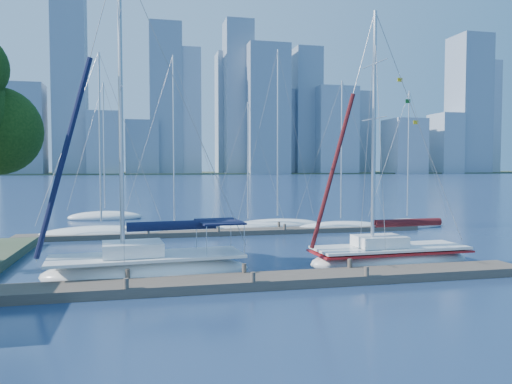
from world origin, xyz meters
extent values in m
plane|color=#172A4A|center=(0.00, 0.00, 0.00)|extent=(700.00, 700.00, 0.00)
cube|color=#443C32|center=(0.00, 0.00, 0.20)|extent=(26.00, 2.00, 0.40)
cube|color=#443C32|center=(2.00, 16.00, 0.18)|extent=(30.00, 1.80, 0.36)
cube|color=#38472D|center=(0.00, 320.00, 0.00)|extent=(800.00, 100.00, 1.50)
ellipsoid|color=white|center=(-4.15, 2.39, 0.27)|extent=(9.49, 3.77, 1.63)
cube|color=white|center=(-4.15, 2.39, 1.03)|extent=(8.79, 3.47, 0.13)
cube|color=white|center=(-4.80, 2.34, 1.41)|extent=(2.75, 2.17, 0.60)
cylinder|color=silver|center=(-5.23, 2.31, 7.76)|extent=(0.20, 0.20, 13.35)
cylinder|color=silver|center=(-3.05, 2.48, 2.28)|extent=(4.39, 0.46, 0.11)
cylinder|color=black|center=(-3.05, 2.48, 2.39)|extent=(4.06, 0.75, 0.43)
cube|color=black|center=(-0.83, 2.66, 2.49)|extent=(2.15, 2.73, 0.09)
ellipsoid|color=white|center=(7.96, 2.63, 0.25)|extent=(8.64, 3.12, 1.50)
cube|color=white|center=(7.96, 2.63, 0.95)|extent=(8.00, 2.88, 0.12)
cube|color=white|center=(7.36, 2.61, 1.30)|extent=(2.47, 1.91, 0.55)
cylinder|color=silver|center=(6.96, 2.60, 6.88)|extent=(0.18, 0.18, 11.77)
cylinder|color=silver|center=(8.98, 2.67, 2.10)|extent=(4.05, 0.26, 0.10)
cylinder|color=#410E12|center=(8.98, 2.67, 2.20)|extent=(3.73, 0.54, 0.40)
cube|color=maroon|center=(7.96, 2.63, 0.78)|extent=(8.19, 3.00, 0.10)
ellipsoid|color=white|center=(-7.25, 16.55, 0.23)|extent=(9.07, 4.56, 1.25)
cylinder|color=silver|center=(-7.25, 16.55, 7.13)|extent=(0.14, 0.14, 11.98)
ellipsoid|color=white|center=(-2.02, 17.40, 0.19)|extent=(8.11, 3.60, 1.03)
cylinder|color=silver|center=(-2.02, 17.40, 7.14)|extent=(0.11, 0.11, 12.41)
ellipsoid|color=white|center=(3.83, 18.25, 0.18)|extent=(5.95, 2.01, 1.00)
cylinder|color=silver|center=(3.83, 18.25, 5.53)|extent=(0.11, 0.11, 9.24)
ellipsoid|color=white|center=(6.46, 18.90, 0.21)|extent=(7.93, 4.84, 1.14)
cylinder|color=silver|center=(6.46, 18.90, 7.78)|extent=(0.12, 0.12, 13.48)
ellipsoid|color=white|center=(11.04, 16.52, 0.20)|extent=(7.52, 3.13, 1.07)
cylinder|color=silver|center=(11.04, 16.52, 6.39)|extent=(0.12, 0.12, 10.83)
ellipsoid|color=white|center=(17.20, 17.10, 0.19)|extent=(6.84, 3.69, 1.06)
cylinder|color=silver|center=(17.20, 17.10, 6.13)|extent=(0.12, 0.12, 10.33)
ellipsoid|color=white|center=(-7.87, 29.08, 0.22)|extent=(7.21, 3.85, 1.19)
cylinder|color=silver|center=(-7.87, 29.08, 7.04)|extent=(0.13, 0.13, 11.92)
cube|color=slate|center=(-69.73, 287.50, 25.93)|extent=(22.12, 17.63, 51.86)
cube|color=#8B95A6|center=(-47.55, 309.43, 21.59)|extent=(14.18, 17.61, 43.19)
cube|color=#7E8EA2|center=(-25.94, 284.92, 18.30)|extent=(18.43, 19.81, 36.60)
cube|color=slate|center=(-4.22, 286.68, 16.10)|extent=(19.26, 16.86, 32.20)
cube|color=#8B95A6|center=(21.35, 289.48, 38.25)|extent=(19.01, 14.99, 76.51)
cube|color=#7E8EA2|center=(51.90, 304.67, 39.13)|extent=(17.07, 17.46, 78.26)
cube|color=slate|center=(70.99, 278.50, 39.46)|extent=(25.24, 18.95, 78.92)
cube|color=#8B95A6|center=(91.42, 294.72, 27.13)|extent=(15.45, 17.11, 54.26)
cube|color=#7E8EA2|center=(115.77, 279.60, 27.48)|extent=(25.58, 18.80, 54.96)
cube|color=slate|center=(147.05, 309.52, 28.55)|extent=(15.17, 17.52, 57.09)
cube|color=#8B95A6|center=(164.09, 278.94, 17.87)|extent=(21.84, 23.94, 35.74)
cube|color=#7E8EA2|center=(194.50, 279.05, 20.00)|extent=(15.43, 21.38, 39.99)
cube|color=slate|center=(213.93, 282.23, 46.68)|extent=(21.91, 23.60, 93.37)
cube|color=#8B95A6|center=(241.25, 301.60, 40.63)|extent=(16.18, 17.08, 81.26)
cube|color=slate|center=(-45.00, 290.00, 59.40)|extent=(18.58, 18.00, 118.80)
cube|color=slate|center=(10.00, 290.00, 45.47)|extent=(19.08, 18.00, 90.93)
cube|color=slate|center=(55.00, 290.00, 47.58)|extent=(17.25, 18.00, 95.17)
cube|color=slate|center=(100.00, 290.00, 40.42)|extent=(16.99, 18.00, 80.85)
camera|label=1|loc=(-4.34, -20.49, 5.12)|focal=35.00mm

